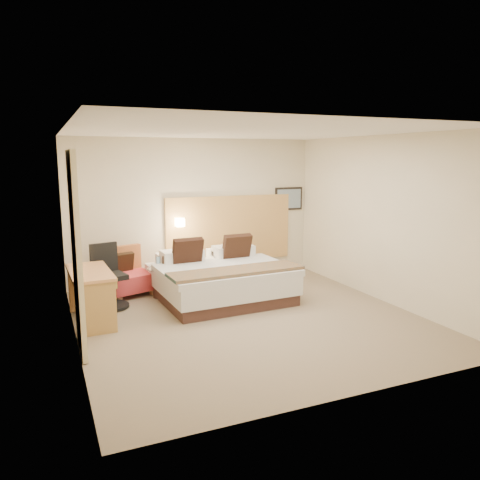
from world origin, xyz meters
name	(u,v)px	position (x,y,z in m)	size (l,w,h in m)	color
floor	(248,319)	(0.00, 0.00, -0.01)	(4.80, 5.00, 0.02)	#7E6C55
ceiling	(249,130)	(0.00, 0.00, 2.71)	(4.80, 5.00, 0.02)	white
wall_back	(195,210)	(0.00, 2.51, 1.35)	(4.80, 0.02, 2.70)	beige
wall_front	(358,264)	(0.00, -2.51, 1.35)	(4.80, 0.02, 2.70)	beige
wall_left	(70,239)	(-2.41, 0.00, 1.35)	(0.02, 5.00, 2.70)	beige
wall_right	(384,219)	(2.41, 0.00, 1.35)	(0.02, 5.00, 2.70)	beige
headboard_panel	(230,229)	(0.70, 2.47, 0.95)	(2.60, 0.04, 1.30)	tan
art_frame	(289,199)	(2.02, 2.48, 1.50)	(0.62, 0.03, 0.47)	black
art_canvas	(289,199)	(2.02, 2.46, 1.50)	(0.54, 0.01, 0.39)	#748BA0
lamp_arm	(179,222)	(-0.35, 2.42, 1.15)	(0.02, 0.02, 0.12)	white
lamp_shade	(180,222)	(-0.35, 2.36, 1.15)	(0.15, 0.15, 0.15)	#F4E2BE
curtain	(76,253)	(-2.36, -0.25, 1.22)	(0.06, 0.90, 2.42)	beige
bottle_a	(158,262)	(-0.97, 1.57, 0.61)	(0.06, 0.06, 0.18)	#97C7E9
bottle_b	(159,262)	(-0.95, 1.58, 0.61)	(0.06, 0.06, 0.18)	#93C5E4
menu_folder	(166,262)	(-0.84, 1.50, 0.62)	(0.12, 0.05, 0.20)	#392317
bed	(219,278)	(-0.03, 1.15, 0.33)	(2.17, 2.12, 1.02)	#3E241F
lounge_chair	(126,276)	(-1.43, 1.97, 0.32)	(0.94, 0.88, 0.81)	#9D674A
side_table	(162,281)	(-0.92, 1.51, 0.29)	(0.48, 0.48, 0.51)	silver
desk	(92,281)	(-2.11, 0.75, 0.60)	(0.60, 1.23, 0.76)	tan
desk_chair	(108,282)	(-1.81, 1.34, 0.41)	(0.68, 0.68, 1.00)	black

